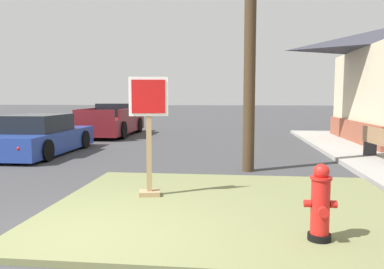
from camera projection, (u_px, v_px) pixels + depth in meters
The scene contains 9 objects.
ground_plane at pixel (73, 246), 4.57m from camera, with size 160.00×160.00×0.00m, color #3D3D3F.
grass_corner_patch at pixel (229, 207), 6.06m from camera, with size 5.56×4.63×0.08m, color olive.
sidewalk_strip at pixel (382, 162), 10.05m from camera, with size 2.20×17.92×0.12m, color #9E9B93.
fire_hydrant at pixel (320, 204), 4.50m from camera, with size 0.38×0.34×0.92m.
stop_sign at pixel (149, 141), 6.50m from camera, with size 0.65×0.35×2.04m.
manhole_cover at pixel (123, 177), 8.48m from camera, with size 0.70×0.70×0.02m, color black.
parked_sedan_blue at pixel (40, 137), 11.90m from camera, with size 1.97×4.54×1.25m.
pickup_truck_maroon at pixel (113, 122), 17.82m from camera, with size 2.13×5.20×1.48m.
street_bench at pixel (381, 142), 10.06m from camera, with size 0.55×1.81×0.85m.
Camera 1 is at (1.91, -4.23, 1.78)m, focal length 35.56 mm.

